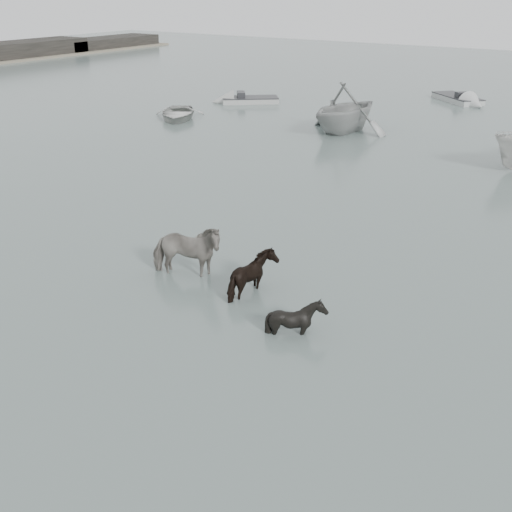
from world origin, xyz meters
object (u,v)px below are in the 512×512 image
Objects in this scene: pony_dark at (254,270)px; pony_black at (296,309)px; pony_pinto at (186,247)px; rowboat_lead at (177,111)px.

pony_dark is 1.08× the size of pony_black.
pony_pinto is 0.51× the size of rowboat_lead.
pony_pinto is at bearing 70.53° from pony_dark.
pony_black is (4.16, -1.03, -0.26)m from pony_pinto.
pony_pinto is 1.54× the size of pony_dark.
pony_black is 26.12m from rowboat_lead.
pony_pinto is 4.29m from pony_black.
rowboat_lead is (-14.69, 17.06, -0.47)m from pony_pinto.
pony_pinto reaches higher than pony_black.
pony_pinto is at bearing -82.79° from rowboat_lead.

